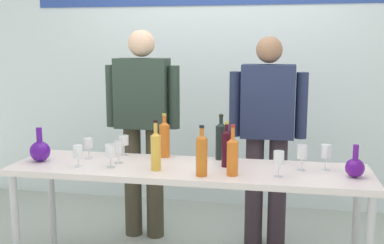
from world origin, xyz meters
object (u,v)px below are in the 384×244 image
at_px(wine_bottle_4, 202,154).
at_px(presenter_right, 267,130).
at_px(wine_bottle_0, 221,140).
at_px(wine_bottle_1, 227,147).
at_px(decanter_blue_left, 40,150).
at_px(wine_bottle_2, 233,155).
at_px(wine_bottle_3, 156,150).
at_px(wine_glass_left_3, 118,148).
at_px(wine_glass_right_0, 279,158).
at_px(decanter_blue_right, 355,167).
at_px(wine_glass_left_4, 110,151).
at_px(display_table, 188,176).
at_px(wine_bottle_5, 165,138).
at_px(wine_glass_left_1, 124,141).
at_px(wine_glass_left_2, 78,152).
at_px(wine_glass_right_2, 302,152).
at_px(wine_glass_left_0, 89,143).
at_px(presenter_left, 143,120).
at_px(wine_glass_right_1, 326,152).

bearing_deg(wine_bottle_4, presenter_right, 65.62).
distance_m(wine_bottle_0, wine_bottle_1, 0.20).
relative_size(decanter_blue_left, wine_bottle_2, 0.75).
relative_size(presenter_right, wine_bottle_3, 4.99).
distance_m(wine_bottle_4, wine_glass_left_3, 0.64).
relative_size(wine_bottle_0, wine_glass_right_0, 1.97).
height_order(decanter_blue_right, wine_glass_left_4, decanter_blue_right).
relative_size(display_table, wine_bottle_5, 7.47).
bearing_deg(wine_glass_left_1, display_table, -24.58).
xyz_separation_m(wine_bottle_2, wine_glass_left_2, (-1.02, 0.01, -0.03)).
bearing_deg(wine_glass_right_2, display_table, -176.00).
distance_m(wine_bottle_2, wine_glass_left_1, 0.92).
height_order(decanter_blue_right, presenter_right, presenter_right).
relative_size(wine_glass_left_1, wine_glass_left_2, 1.01).
xyz_separation_m(wine_bottle_3, wine_glass_left_0, (-0.55, 0.20, -0.02)).
bearing_deg(wine_bottle_4, wine_bottle_0, 82.13).
bearing_deg(presenter_left, wine_glass_right_2, -24.99).
relative_size(display_table, decanter_blue_left, 9.92).
height_order(presenter_right, wine_glass_right_0, presenter_right).
height_order(display_table, wine_glass_left_3, wine_glass_left_3).
bearing_deg(wine_glass_left_0, presenter_left, 65.93).
relative_size(wine_bottle_0, wine_glass_left_2, 2.20).
xyz_separation_m(decanter_blue_right, wine_bottle_2, (-0.74, -0.10, 0.06)).
height_order(wine_bottle_5, wine_glass_right_0, wine_bottle_5).
height_order(wine_bottle_5, wine_glass_left_2, wine_bottle_5).
bearing_deg(wine_bottle_1, wine_glass_left_2, -168.83).
xyz_separation_m(wine_bottle_0, wine_glass_left_0, (-0.92, -0.16, -0.03)).
xyz_separation_m(decanter_blue_right, wine_glass_right_0, (-0.46, -0.08, 0.05)).
bearing_deg(wine_glass_right_0, wine_bottle_2, -176.17).
distance_m(presenter_left, wine_bottle_2, 1.11).
height_order(presenter_left, wine_glass_left_3, presenter_left).
bearing_deg(presenter_right, wine_bottle_3, -132.69).
bearing_deg(wine_bottle_0, wine_glass_left_1, -178.78).
xyz_separation_m(wine_glass_left_1, wine_glass_right_0, (1.11, -0.36, 0.01)).
distance_m(decanter_blue_right, wine_glass_right_0, 0.47).
relative_size(wine_bottle_0, wine_glass_left_0, 2.15).
distance_m(wine_glass_right_0, wine_glass_right_2, 0.23).
bearing_deg(wine_glass_left_0, wine_glass_right_1, 0.46).
height_order(wine_glass_left_1, wine_glass_left_2, wine_glass_left_1).
relative_size(wine_glass_left_1, wine_glass_right_1, 0.89).
xyz_separation_m(wine_glass_right_1, wine_glass_right_2, (-0.15, -0.05, 0.00)).
relative_size(decanter_blue_left, wine_glass_left_1, 1.62).
distance_m(decanter_blue_left, wine_glass_left_2, 0.33).
distance_m(decanter_blue_right, wine_bottle_4, 0.94).
bearing_deg(wine_glass_right_2, wine_bottle_0, 159.78).
bearing_deg(presenter_right, display_table, -128.35).
bearing_deg(wine_bottle_4, wine_glass_left_4, 172.76).
relative_size(wine_bottle_1, wine_glass_left_2, 2.08).
bearing_deg(decanter_blue_right, wine_bottle_3, -176.75).
bearing_deg(wine_glass_right_2, wine_bottle_3, -169.91).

